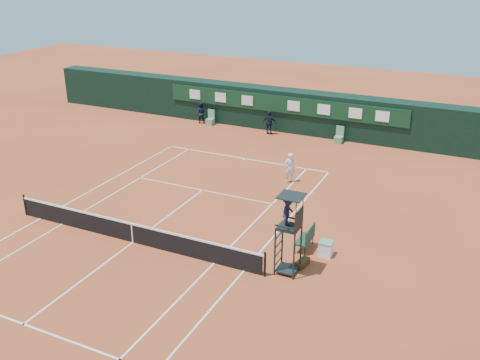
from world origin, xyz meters
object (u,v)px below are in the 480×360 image
umpire_chair (289,218)px  player (290,168)px  tennis_net (132,232)px  player_bench (307,237)px  cooler (326,248)px

umpire_chair → player: bearing=110.0°
tennis_net → player: bearing=67.9°
umpire_chair → player_bench: (0.12, 2.07, -1.86)m
tennis_net → player: size_ratio=7.36×
cooler → tennis_net: bearing=-161.9°
player_bench → cooler: (0.91, -0.10, -0.27)m
player_bench → cooler: 0.95m
umpire_chair → player_bench: 2.79m
tennis_net → player: 10.29m
player → umpire_chair: bearing=68.3°
tennis_net → cooler: tennis_net is taller
player_bench → cooler: bearing=-6.5°
tennis_net → player_bench: bearing=20.9°
cooler → player: player is taller
player_bench → player: size_ratio=0.68×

